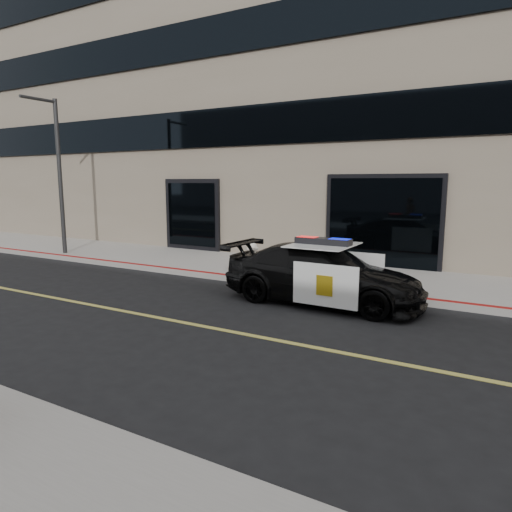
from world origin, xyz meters
The scene contains 6 objects.
ground centered at (0.00, 0.00, 0.00)m, with size 120.00×120.00×0.00m, color black.
sidewalk_n centered at (0.00, 5.25, 0.07)m, with size 60.00×3.50×0.15m, color gray.
building_n centered at (0.00, 10.50, 6.00)m, with size 60.00×7.00×12.00m, color #756856.
police_car centered at (-1.18, 2.68, 0.65)m, with size 2.08×4.46×1.45m.
fire_hydrant centered at (-4.00, 4.46, 0.54)m, with size 0.38×0.53×0.84m.
street_light centered at (-11.42, 3.91, 3.06)m, with size 0.15×1.34×5.26m.
Camera 1 is at (2.40, -6.56, 2.64)m, focal length 32.00 mm.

